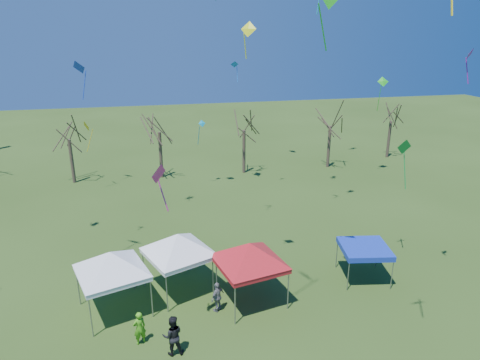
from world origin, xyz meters
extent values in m
plane|color=#2B4516|center=(0.00, 0.00, 0.00)|extent=(140.00, 140.00, 0.00)
cylinder|color=#3D2D21|center=(-10.77, 24.65, 2.14)|extent=(0.32, 0.32, 4.28)
cylinder|color=#3D2D21|center=(-2.37, 24.38, 2.32)|extent=(0.32, 0.32, 4.64)
cylinder|color=#3D2D21|center=(6.03, 24.04, 2.24)|extent=(0.32, 0.32, 4.49)
cylinder|color=#3D2D21|center=(15.36, 24.00, 2.24)|extent=(0.32, 0.32, 4.47)
cylinder|color=#3D2D21|center=(23.72, 26.07, 2.12)|extent=(0.32, 0.32, 4.23)
cylinder|color=gray|center=(-6.82, 0.91, 1.07)|extent=(0.06, 0.06, 2.14)
cylinder|color=gray|center=(-7.74, 3.75, 1.07)|extent=(0.06, 0.06, 2.14)
cylinder|color=gray|center=(-3.97, 1.83, 1.07)|extent=(0.06, 0.06, 2.14)
cylinder|color=gray|center=(-4.89, 4.67, 1.07)|extent=(0.06, 0.06, 2.14)
cube|color=white|center=(-5.85, 2.79, 2.27)|extent=(4.04, 4.04, 0.26)
pyramid|color=white|center=(-5.85, 2.79, 3.46)|extent=(4.31, 4.31, 1.07)
cylinder|color=gray|center=(-3.19, 2.06, 1.07)|extent=(0.06, 0.06, 2.15)
cylinder|color=gray|center=(-4.33, 4.84, 1.07)|extent=(0.06, 0.06, 2.15)
cylinder|color=gray|center=(-0.41, 3.20, 1.07)|extent=(0.06, 0.06, 2.15)
cylinder|color=gray|center=(-1.55, 5.99, 1.07)|extent=(0.06, 0.06, 2.15)
cube|color=white|center=(-2.37, 4.02, 2.28)|extent=(4.21, 4.21, 0.26)
pyramid|color=white|center=(-2.37, 4.02, 3.48)|extent=(4.22, 4.22, 1.07)
cylinder|color=gray|center=(0.03, 0.31, 1.08)|extent=(0.06, 0.06, 2.16)
cylinder|color=gray|center=(-0.59, 3.27, 1.08)|extent=(0.06, 0.06, 2.16)
cylinder|color=gray|center=(2.99, 0.94, 1.08)|extent=(0.06, 0.06, 2.16)
cylinder|color=gray|center=(2.37, 3.90, 1.08)|extent=(0.06, 0.06, 2.16)
cube|color=#B31118|center=(1.20, 2.11, 2.29)|extent=(3.84, 3.84, 0.26)
pyramid|color=#B31118|center=(1.20, 2.11, 3.50)|extent=(4.49, 4.49, 1.08)
cylinder|color=gray|center=(6.84, 1.83, 0.89)|extent=(0.05, 0.05, 1.78)
cylinder|color=gray|center=(7.28, 4.29, 0.89)|extent=(0.05, 0.05, 1.78)
cylinder|color=gray|center=(9.29, 1.39, 0.89)|extent=(0.05, 0.05, 1.78)
cylinder|color=gray|center=(9.73, 3.84, 0.89)|extent=(0.05, 0.05, 1.78)
cube|color=#102CA9|center=(8.28, 2.84, 1.89)|extent=(3.11, 3.11, 0.21)
cube|color=#102CA9|center=(8.28, 2.84, 2.05)|extent=(3.11, 3.11, 0.11)
imported|color=black|center=(-3.13, -1.08, 0.98)|extent=(0.96, 0.76, 1.95)
imported|color=slate|center=(-0.62, 1.61, 0.84)|extent=(1.00, 0.97, 1.68)
imported|color=#4DA71A|center=(-4.60, -0.03, 0.84)|extent=(0.72, 0.61, 1.69)
cone|color=#0B8CAF|center=(1.39, 21.00, 6.00)|extent=(0.72, 0.46, 0.62)
cube|color=#0B8CAF|center=(1.04, 20.94, 4.90)|extent=(0.16, 0.74, 1.87)
cone|color=green|center=(18.65, 20.14, 9.42)|extent=(1.18, 0.88, 0.92)
cube|color=green|center=(18.44, 20.18, 7.87)|extent=(0.13, 0.46, 2.58)
cone|color=#F2FF1A|center=(1.60, 4.33, 14.00)|extent=(0.86, 0.73, 0.78)
cube|color=#F2FF1A|center=(1.46, 4.42, 13.19)|extent=(0.24, 0.34, 1.23)
cone|color=blue|center=(4.21, 19.92, 11.24)|extent=(0.72, 0.49, 0.59)
cube|color=blue|center=(4.44, 19.90, 10.40)|extent=(0.08, 0.49, 1.36)
cube|color=#0B99AD|center=(7.94, 11.01, 15.69)|extent=(0.30, 0.25, 1.51)
cone|color=#169432|center=(11.15, 4.56, 7.47)|extent=(1.04, 0.45, 1.00)
cube|color=#169432|center=(11.43, 4.59, 6.03)|extent=(0.11, 0.60, 2.38)
cube|color=green|center=(4.07, 1.03, 14.03)|extent=(0.67, 0.37, 1.94)
cone|color=yellow|center=(-8.71, 22.14, 6.00)|extent=(0.88, 1.16, 1.04)
cube|color=yellow|center=(-8.54, 21.80, 4.75)|extent=(0.72, 0.39, 1.98)
cone|color=purple|center=(11.50, 0.91, 12.89)|extent=(0.73, 0.68, 0.63)
cube|color=purple|center=(11.61, 1.01, 12.10)|extent=(0.24, 0.28, 1.24)
cone|color=#CF2E84|center=(-3.29, -0.27, 8.40)|extent=(0.91, 1.00, 0.93)
cube|color=#CF2E84|center=(-3.15, -0.09, 7.41)|extent=(0.42, 0.34, 1.50)
cone|color=#1334CC|center=(-8.80, 22.55, 11.04)|extent=(1.57, 1.51, 1.19)
cube|color=#1334CC|center=(-8.54, 22.33, 9.51)|extent=(0.50, 0.58, 2.40)
camera|label=1|loc=(-3.65, -17.17, 13.86)|focal=32.00mm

